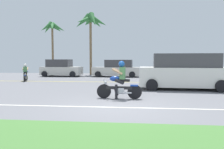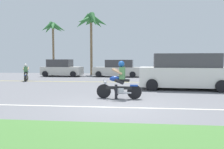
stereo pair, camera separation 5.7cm
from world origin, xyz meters
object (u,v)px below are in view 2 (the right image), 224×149
palm_tree_1 (91,23)px  parked_car_2 (178,69)px  suv_nearby (184,72)px  parked_car_0 (62,68)px  motorcyclist (119,83)px  parked_car_1 (117,69)px  palm_tree_0 (53,30)px  motorcyclist_distant (26,74)px

palm_tree_1 → parked_car_2: bearing=-11.6°
parked_car_2 → palm_tree_1: 10.31m
suv_nearby → palm_tree_1: palm_tree_1 is taller
suv_nearby → parked_car_0: bearing=140.0°
parked_car_0 → palm_tree_1: bearing=42.2°
motorcyclist → palm_tree_1: 15.51m
motorcyclist → parked_car_0: bearing=119.1°
parked_car_1 → parked_car_2: size_ratio=1.10×
parked_car_1 → palm_tree_0: 8.43m
motorcyclist → parked_car_2: (4.85, 12.33, 0.02)m
palm_tree_0 → palm_tree_1: size_ratio=0.87×
parked_car_1 → motorcyclist: bearing=-85.2°
parked_car_1 → palm_tree_1: palm_tree_1 is taller
motorcyclist → suv_nearby: suv_nearby is taller
parked_car_2 → motorcyclist: bearing=-111.5°
suv_nearby → parked_car_1: size_ratio=1.13×
parked_car_0 → palm_tree_0: bearing=129.1°
parked_car_0 → motorcyclist_distant: parked_car_0 is taller
motorcyclist → parked_car_1: 11.87m
suv_nearby → palm_tree_0: 15.97m
parked_car_1 → palm_tree_0: bearing=165.1°
palm_tree_1 → parked_car_1: bearing=-37.5°
parked_car_1 → motorcyclist_distant: 8.39m
parked_car_1 → palm_tree_0: size_ratio=0.79×
parked_car_0 → parked_car_2: bearing=2.4°
suv_nearby → palm_tree_1: 13.88m
palm_tree_1 → motorcyclist_distant: size_ratio=4.35×
suv_nearby → motorcyclist: bearing=-135.3°
parked_car_1 → parked_car_2: (5.86, 0.50, -0.05)m
parked_car_0 → parked_car_1: parked_car_0 is taller
suv_nearby → palm_tree_1: (-7.49, 10.73, 4.61)m
suv_nearby → parked_car_0: (-10.05, 8.42, -0.20)m
suv_nearby → motorcyclist_distant: bearing=162.8°
motorcyclist → palm_tree_0: palm_tree_0 is taller
motorcyclist → suv_nearby: size_ratio=0.38×
parked_car_0 → motorcyclist_distant: 5.09m
suv_nearby → palm_tree_0: size_ratio=0.89×
parked_car_2 → motorcyclist_distant: size_ratio=2.71×
parked_car_1 → palm_tree_0: (-7.12, 1.90, 4.08)m
motorcyclist → parked_car_0: parked_car_0 is taller
parked_car_2 → palm_tree_0: bearing=173.8°
motorcyclist → motorcyclist_distant: 10.40m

